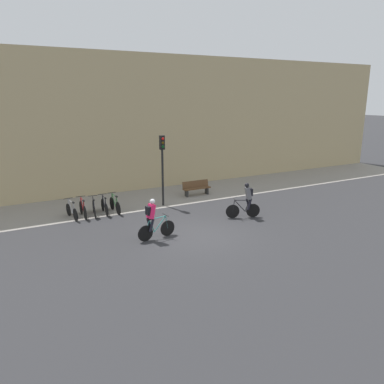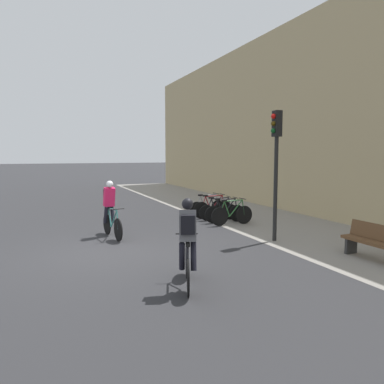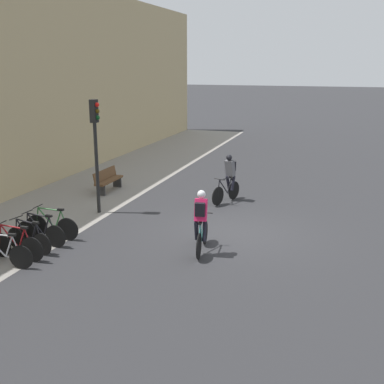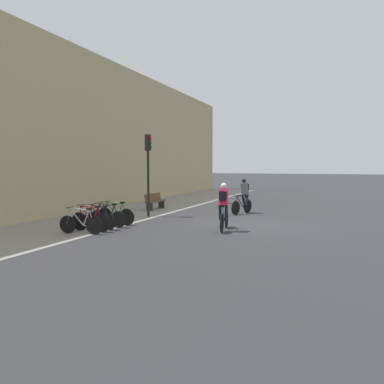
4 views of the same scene
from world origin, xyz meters
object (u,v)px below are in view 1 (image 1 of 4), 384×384
at_px(parked_bike_0, 72,211).
at_px(bench, 196,188).
at_px(parked_bike_2, 94,208).
at_px(traffic_light_pole, 162,158).
at_px(parked_bike_3, 105,206).
at_px(parked_bike_4, 115,205).
at_px(cyclist_grey, 247,199).
at_px(parked_bike_1, 83,209).
at_px(cyclist_pink, 153,218).

bearing_deg(parked_bike_0, bench, 7.74).
relative_size(parked_bike_2, traffic_light_pole, 0.41).
relative_size(parked_bike_0, parked_bike_3, 1.02).
distance_m(parked_bike_0, traffic_light_pole, 5.45).
distance_m(parked_bike_3, parked_bike_4, 0.55).
relative_size(cyclist_grey, parked_bike_1, 1.04).
relative_size(parked_bike_3, traffic_light_pole, 0.43).
distance_m(cyclist_pink, bench, 7.61).
bearing_deg(parked_bike_2, parked_bike_0, -179.96).
xyz_separation_m(parked_bike_1, bench, (7.11, 1.04, 0.06)).
height_order(cyclist_pink, parked_bike_2, cyclist_pink).
bearing_deg(parked_bike_3, parked_bike_2, -179.99).
xyz_separation_m(parked_bike_0, parked_bike_3, (1.65, 0.00, 0.00)).
relative_size(parked_bike_0, parked_bike_1, 0.98).
height_order(parked_bike_4, bench, parked_bike_4).
height_order(cyclist_grey, parked_bike_3, cyclist_grey).
bearing_deg(cyclist_pink, parked_bike_3, 100.45).
bearing_deg(parked_bike_4, parked_bike_2, -179.99).
xyz_separation_m(parked_bike_0, traffic_light_pole, (4.95, -0.04, 2.29)).
height_order(cyclist_grey, parked_bike_1, cyclist_grey).
xyz_separation_m(cyclist_pink, traffic_light_pole, (2.46, 4.48, 1.74)).
bearing_deg(bench, cyclist_pink, -132.93).
bearing_deg(cyclist_pink, traffic_light_pole, 61.20).
bearing_deg(traffic_light_pole, parked_bike_0, 179.55).
height_order(cyclist_grey, parked_bike_0, cyclist_grey).
bearing_deg(parked_bike_2, parked_bike_3, 0.01).
height_order(parked_bike_0, parked_bike_4, parked_bike_4).
distance_m(cyclist_pink, parked_bike_4, 4.56).
distance_m(parked_bike_0, parked_bike_4, 2.20).
height_order(parked_bike_0, parked_bike_3, parked_bike_3).
xyz_separation_m(parked_bike_1, traffic_light_pole, (4.40, -0.04, 2.28)).
distance_m(parked_bike_2, parked_bike_3, 0.55).
xyz_separation_m(parked_bike_2, traffic_light_pole, (3.85, -0.04, 2.30)).
relative_size(traffic_light_pole, bench, 2.20).
bearing_deg(cyclist_pink, cyclist_grey, 5.88).
xyz_separation_m(parked_bike_2, parked_bike_3, (0.55, 0.00, 0.01)).
xyz_separation_m(cyclist_grey, parked_bike_4, (-5.54, 3.98, -0.54)).
bearing_deg(traffic_light_pole, cyclist_pink, -118.80).
xyz_separation_m(parked_bike_2, bench, (6.56, 1.04, 0.09)).
xyz_separation_m(parked_bike_2, parked_bike_4, (1.10, 0.00, 0.02)).
bearing_deg(parked_bike_2, cyclist_pink, -72.96).
height_order(traffic_light_pole, bench, traffic_light_pole).
height_order(cyclist_pink, bench, cyclist_pink).
height_order(cyclist_pink, traffic_light_pole, traffic_light_pole).
bearing_deg(parked_bike_2, bench, 9.01).
height_order(cyclist_pink, parked_bike_4, cyclist_pink).
bearing_deg(parked_bike_0, traffic_light_pole, -0.45).
bearing_deg(traffic_light_pole, bench, 21.73).
distance_m(cyclist_grey, parked_bike_4, 6.84).
relative_size(cyclist_grey, parked_bike_4, 1.04).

